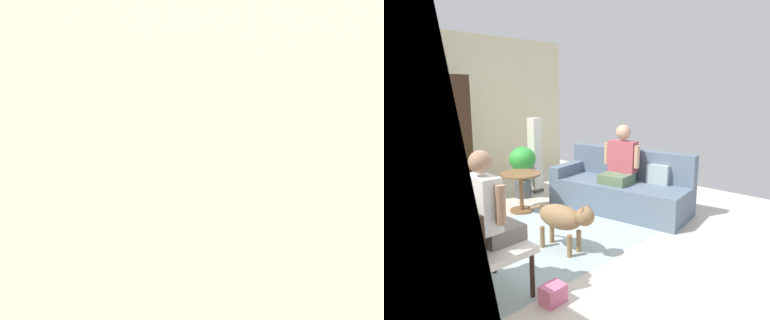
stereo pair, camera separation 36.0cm
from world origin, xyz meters
The scene contains 13 objects.
ground_plane centered at (0.00, 0.00, 0.00)m, with size 7.05×7.05×0.00m, color beige.
back_wall centered at (0.00, 3.00, 1.39)m, with size 5.96×0.12×2.78m, color beige.
area_rug centered at (0.11, 0.07, 0.00)m, with size 3.08×1.84×0.01m, color #9EB2B7.
couch centered at (1.47, 0.06, 0.31)m, with size 1.12×2.12×0.89m.
armchair centered at (-1.30, -0.47, 0.54)m, with size 0.61×0.71×0.88m.
person_on_couch centered at (1.42, 0.03, 0.77)m, with size 0.53×0.57×0.84m.
person_on_armchair centered at (-1.16, -0.48, 0.81)m, with size 0.43×0.50×0.82m.
round_end_table centered at (0.39, 1.07, 0.39)m, with size 0.59×0.59×0.58m.
dog centered at (-0.11, -0.33, 0.39)m, with size 0.33×0.91×0.60m.
potted_plant centered at (0.85, 1.62, 0.55)m, with size 0.44×0.44×0.86m.
column_lamp centered at (1.20, 1.71, 0.65)m, with size 0.20×0.20×1.31m.
armoire_cabinet centered at (-0.13, 2.59, 1.01)m, with size 0.99×0.56×2.02m, color #382316.
handbag centered at (-0.88, -0.97, 0.08)m, with size 0.20×0.16×0.16m, color #D8668C.
Camera 1 is at (-2.96, -2.72, 1.79)m, focal length 33.25 mm.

